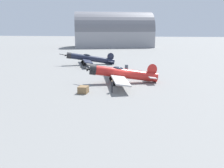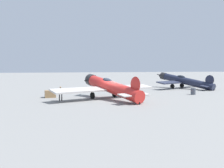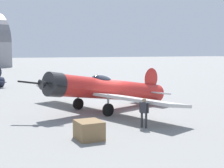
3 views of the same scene
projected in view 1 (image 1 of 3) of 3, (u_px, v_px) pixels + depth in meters
ground_plane at (125, 83)px, 36.52m from camera, size 400.00×400.00×0.00m
airplane_foreground at (121, 73)px, 36.14m from camera, size 13.48×11.47×2.87m
airplane_mid_apron at (89, 58)px, 54.31m from camera, size 11.62×11.62×2.97m
ground_crew_mechanic at (112, 85)px, 30.94m from camera, size 0.59×0.36×1.60m
equipment_crate at (83, 90)px, 30.82m from camera, size 1.32×1.16×0.87m
fuel_drum at (126, 67)px, 48.35m from camera, size 0.69×0.69×0.90m
distant_hangar at (113, 34)px, 104.72m from camera, size 24.43×35.17×16.13m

